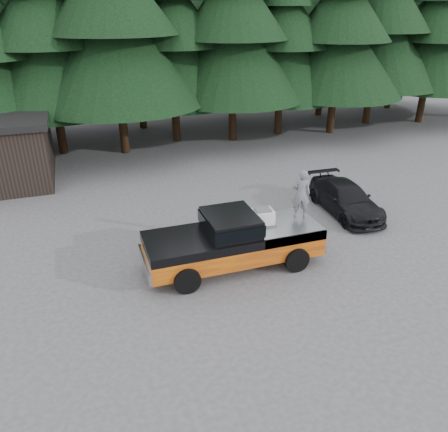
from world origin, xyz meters
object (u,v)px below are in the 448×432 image
object	(u,v)px
air_compressor	(262,217)
man_on_bed	(301,194)
parked_car	(345,199)
pickup_truck	(233,248)

from	to	relation	value
air_compressor	man_on_bed	world-z (taller)	man_on_bed
man_on_bed	air_compressor	bearing A→B (deg)	23.23
air_compressor	parked_car	size ratio (longest dim) A/B	0.16
pickup_truck	man_on_bed	xyz separation A→B (m)	(2.51, 0.20, 1.52)
air_compressor	man_on_bed	size ratio (longest dim) A/B	0.41
pickup_truck	man_on_bed	bearing A→B (deg)	4.53
pickup_truck	parked_car	xyz separation A→B (m)	(5.91, 2.42, -0.04)
pickup_truck	man_on_bed	size ratio (longest dim) A/B	3.49
pickup_truck	air_compressor	world-z (taller)	air_compressor
man_on_bed	parked_car	size ratio (longest dim) A/B	0.40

